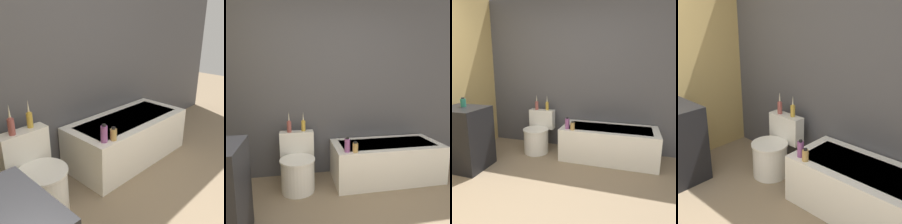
# 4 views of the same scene
# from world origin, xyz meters

# --- Properties ---
(wall_back_tiled) EXTENTS (6.40, 0.06, 2.60)m
(wall_back_tiled) POSITION_xyz_m (0.00, 2.14, 1.30)
(wall_back_tiled) COLOR #4C4C51
(wall_back_tiled) RESTS_ON ground_plane
(bathtub) EXTENTS (1.46, 0.67, 0.51)m
(bathtub) POSITION_xyz_m (0.79, 1.75, 0.26)
(bathtub) COLOR white
(bathtub) RESTS_ON ground
(toilet) EXTENTS (0.44, 0.57, 0.69)m
(toilet) POSITION_xyz_m (-0.41, 1.71, 0.28)
(toilet) COLOR white
(toilet) RESTS_ON ground
(vase_gold) EXTENTS (0.06, 0.06, 0.27)m
(vase_gold) POSITION_xyz_m (-0.50, 1.91, 0.78)
(vase_gold) COLOR #994C47
(vase_gold) RESTS_ON toilet
(vase_silver) EXTENTS (0.05, 0.05, 0.26)m
(vase_silver) POSITION_xyz_m (-0.32, 1.94, 0.77)
(vase_silver) COLOR gold
(vase_silver) RESTS_ON toilet
(shampoo_bottle_tall) EXTENTS (0.07, 0.07, 0.18)m
(shampoo_bottle_tall) POSITION_xyz_m (0.18, 1.51, 0.59)
(shampoo_bottle_tall) COLOR #8C4C8C
(shampoo_bottle_tall) RESTS_ON bathtub
(shampoo_bottle_short) EXTENTS (0.06, 0.06, 0.13)m
(shampoo_bottle_short) POSITION_xyz_m (0.27, 1.48, 0.57)
(shampoo_bottle_short) COLOR tan
(shampoo_bottle_short) RESTS_ON bathtub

